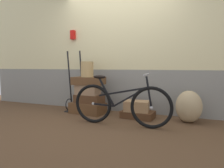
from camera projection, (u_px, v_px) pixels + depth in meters
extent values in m
cube|color=#513823|center=(105.00, 121.00, 3.62)|extent=(9.09, 5.20, 0.06)
cube|color=gray|center=(121.00, 90.00, 4.37)|extent=(7.09, 0.20, 0.90)
cube|color=beige|center=(121.00, 20.00, 4.23)|extent=(7.09, 0.20, 2.09)
cube|color=red|center=(73.00, 35.00, 4.54)|extent=(0.10, 0.08, 0.20)
cube|color=brown|center=(88.00, 108.00, 4.12)|extent=(0.75, 0.48, 0.22)
cube|color=#4C2D19|center=(89.00, 99.00, 4.10)|extent=(0.59, 0.37, 0.17)
cube|color=#937051|center=(88.00, 90.00, 4.07)|extent=(0.47, 0.29, 0.20)
cube|color=brown|center=(89.00, 81.00, 4.09)|extent=(0.66, 0.43, 0.16)
cube|color=#4C2D19|center=(138.00, 114.00, 3.76)|extent=(0.62, 0.43, 0.13)
cube|color=#9E754C|center=(137.00, 106.00, 3.72)|extent=(0.48, 0.33, 0.20)
cylinder|color=tan|center=(87.00, 69.00, 4.05)|extent=(0.25, 0.25, 0.31)
torus|color=black|center=(69.00, 104.00, 4.44)|extent=(0.02, 0.25, 0.25)
torus|color=black|center=(83.00, 105.00, 4.30)|extent=(0.02, 0.25, 0.25)
cylinder|color=black|center=(76.00, 105.00, 4.37)|extent=(0.36, 0.02, 0.02)
cylinder|color=black|center=(70.00, 78.00, 4.38)|extent=(0.03, 0.15, 1.16)
cylinder|color=black|center=(82.00, 78.00, 4.26)|extent=(0.03, 0.15, 1.16)
cube|color=black|center=(73.00, 111.00, 4.28)|extent=(0.32, 0.22, 0.02)
ellipsoid|color=tan|center=(189.00, 107.00, 3.43)|extent=(0.44, 0.37, 0.55)
torus|color=black|center=(93.00, 104.00, 3.41)|extent=(0.66, 0.09, 0.66)
sphere|color=#B2B2B7|center=(93.00, 104.00, 3.41)|extent=(0.05, 0.05, 0.05)
torus|color=black|center=(151.00, 108.00, 3.09)|extent=(0.66, 0.09, 0.66)
sphere|color=#B2B2B7|center=(151.00, 108.00, 3.09)|extent=(0.05, 0.05, 0.05)
cube|color=black|center=(130.00, 97.00, 3.19)|extent=(0.54, 0.06, 0.34)
cube|color=black|center=(107.00, 92.00, 3.31)|extent=(0.28, 0.04, 0.47)
cube|color=black|center=(103.00, 105.00, 3.35)|extent=(0.38, 0.05, 0.04)
cube|color=black|center=(122.00, 92.00, 3.23)|extent=(0.79, 0.07, 0.18)
cube|color=black|center=(149.00, 92.00, 3.08)|extent=(0.11, 0.03, 0.49)
ellipsoid|color=black|center=(99.00, 77.00, 3.33)|extent=(0.22, 0.10, 0.06)
cylinder|color=#A5A5AD|center=(146.00, 74.00, 3.07)|extent=(0.05, 0.46, 0.02)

